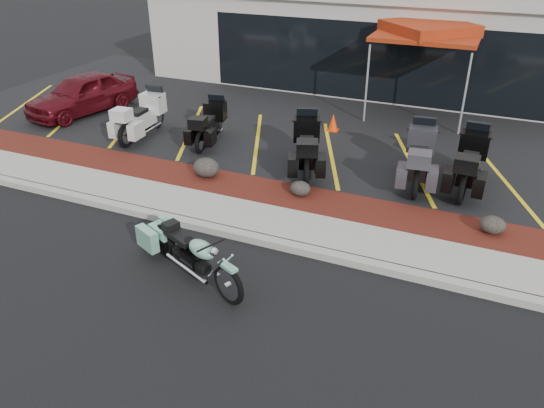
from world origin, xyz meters
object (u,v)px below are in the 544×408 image
at_px(parked_car, 82,94).
at_px(popup_canopy, 428,31).
at_px(traffic_cone, 333,122).
at_px(touring_white, 156,107).
at_px(hero_cruiser, 228,279).

xyz_separation_m(parked_car, popup_canopy, (10.06, 4.23, 1.96)).
bearing_deg(traffic_cone, popup_canopy, 52.03).
xyz_separation_m(touring_white, traffic_cone, (4.95, 1.88, -0.41)).
height_order(touring_white, popup_canopy, popup_canopy).
distance_m(hero_cruiser, traffic_cone, 8.35).
distance_m(traffic_cone, popup_canopy, 4.09).
xyz_separation_m(hero_cruiser, parked_car, (-8.79, 6.72, 0.29)).
distance_m(touring_white, popup_canopy, 8.57).
xyz_separation_m(touring_white, parked_car, (-3.04, 0.30, -0.03)).
relative_size(touring_white, traffic_cone, 4.50).
height_order(traffic_cone, popup_canopy, popup_canopy).
distance_m(hero_cruiser, parked_car, 11.07).
bearing_deg(parked_car, hero_cruiser, -24.99).
bearing_deg(hero_cruiser, traffic_cone, 119.47).
xyz_separation_m(touring_white, popup_canopy, (7.01, 4.53, 1.93)).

